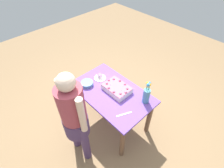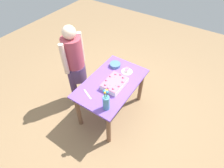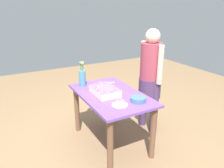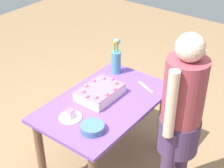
# 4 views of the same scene
# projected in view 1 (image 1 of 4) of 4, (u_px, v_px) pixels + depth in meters

# --- Properties ---
(ground_plane) EXTENTS (8.00, 8.00, 0.00)m
(ground_plane) POSITION_uv_depth(u_px,v_px,m) (112.00, 121.00, 2.99)
(ground_plane) COLOR #8E6E4B
(dining_table) EXTENTS (1.17, 0.73, 0.72)m
(dining_table) POSITION_uv_depth(u_px,v_px,m) (112.00, 99.00, 2.59)
(dining_table) COLOR #7049AD
(dining_table) RESTS_ON ground_plane
(sheet_cake) EXTENTS (0.38, 0.27, 0.11)m
(sheet_cake) POSITION_uv_depth(u_px,v_px,m) (117.00, 88.00, 2.48)
(sheet_cake) COLOR white
(sheet_cake) RESTS_ON dining_table
(serving_plate_with_slice) EXTENTS (0.18, 0.18, 0.08)m
(serving_plate_with_slice) POSITION_uv_depth(u_px,v_px,m) (100.00, 77.00, 2.69)
(serving_plate_with_slice) COLOR white
(serving_plate_with_slice) RESTS_ON dining_table
(cake_knife) EXTENTS (0.10, 0.20, 0.00)m
(cake_knife) POSITION_uv_depth(u_px,v_px,m) (124.00, 114.00, 2.21)
(cake_knife) COLOR silver
(cake_knife) RESTS_ON dining_table
(flower_vase) EXTENTS (0.09, 0.09, 0.35)m
(flower_vase) POSITION_uv_depth(u_px,v_px,m) (147.00, 95.00, 2.27)
(flower_vase) COLOR teal
(flower_vase) RESTS_ON dining_table
(fruit_bowl) EXTENTS (0.18, 0.18, 0.05)m
(fruit_bowl) POSITION_uv_depth(u_px,v_px,m) (87.00, 84.00, 2.58)
(fruit_bowl) COLOR teal
(fruit_bowl) RESTS_ON dining_table
(person_standing) EXTENTS (0.45, 0.31, 1.49)m
(person_standing) POSITION_uv_depth(u_px,v_px,m) (74.00, 116.00, 2.04)
(person_standing) COLOR #48325B
(person_standing) RESTS_ON ground_plane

